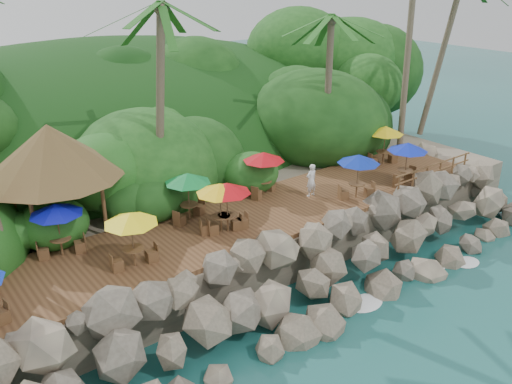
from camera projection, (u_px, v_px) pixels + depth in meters
ground at (351, 322)px, 20.95m from camera, size 140.00×140.00×0.00m
land_base at (154, 177)px, 32.27m from camera, size 32.00×25.20×2.10m
jungle_hill at (105, 160)px, 38.18m from camera, size 44.80×28.00×15.40m
seawall at (316, 274)px, 21.97m from camera, size 29.00×4.00×2.30m
terrace at (256, 217)px, 24.50m from camera, size 26.00×5.00×0.20m
jungle_foliage at (163, 198)px, 31.95m from camera, size 44.00×16.00×12.00m
foam_line at (345, 317)px, 21.16m from camera, size 25.20×0.80×0.06m
palapa at (50, 151)px, 21.73m from camera, size 5.64×5.64×4.60m
dining_clusters at (222, 187)px, 22.72m from camera, size 23.55×5.21×2.18m
railing at (434, 171)px, 27.89m from camera, size 6.10×0.10×1.00m
waiter at (311, 180)px, 26.12m from camera, size 0.60×0.40×1.63m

